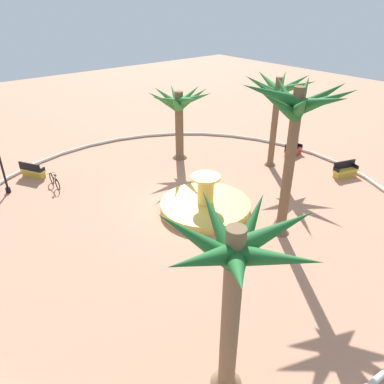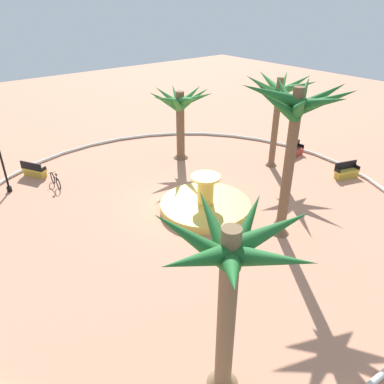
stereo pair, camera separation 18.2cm
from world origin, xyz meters
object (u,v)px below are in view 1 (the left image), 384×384
(bench_west, at_px, (345,172))
(bicycle_red_frame, at_px, (55,181))
(bench_north, at_px, (33,172))
(bench_east, at_px, (293,151))
(palm_tree_near_fountain, at_px, (179,107))
(palm_tree_mid_plaza, at_px, (234,270))
(palm_tree_far_side, at_px, (277,95))
(palm_tree_by_curb, at_px, (295,118))
(fountain, at_px, (205,205))

(bench_west, xyz_separation_m, bicycle_red_frame, (14.56, -10.18, 0.04))
(bench_north, height_order, bicycle_red_frame, bench_north)
(bench_east, bearing_deg, bench_north, -28.18)
(palm_tree_near_fountain, bearing_deg, bench_east, 143.40)
(palm_tree_mid_plaza, bearing_deg, palm_tree_far_side, -144.47)
(palm_tree_by_curb, bearing_deg, palm_tree_near_fountain, -100.29)
(palm_tree_by_curb, bearing_deg, bench_west, -170.52)
(bench_east, bearing_deg, bicycle_red_frame, -22.08)
(palm_tree_mid_plaza, bearing_deg, palm_tree_near_fountain, -123.17)
(bench_north, bearing_deg, palm_tree_near_fountain, 158.85)
(palm_tree_far_side, height_order, bench_north, palm_tree_far_side)
(palm_tree_mid_plaza, bearing_deg, palm_tree_by_curb, -151.92)
(palm_tree_mid_plaza, relative_size, bicycle_red_frame, 3.35)
(bench_east, height_order, bicycle_red_frame, bench_east)
(palm_tree_mid_plaza, bearing_deg, fountain, -127.62)
(palm_tree_mid_plaza, distance_m, bench_north, 18.13)
(palm_tree_near_fountain, distance_m, palm_tree_mid_plaza, 17.03)
(fountain, bearing_deg, bench_east, -170.42)
(fountain, height_order, bench_west, fountain)
(palm_tree_mid_plaza, bearing_deg, bench_north, -91.22)
(fountain, distance_m, palm_tree_far_side, 8.61)
(palm_tree_by_curb, distance_m, bench_west, 9.71)
(palm_tree_far_side, height_order, bench_west, palm_tree_far_side)
(fountain, relative_size, bicycle_red_frame, 2.77)
(bench_east, xyz_separation_m, bench_north, (15.35, -8.22, 0.00))
(palm_tree_near_fountain, xyz_separation_m, bench_east, (-6.42, 4.77, -3.25))
(palm_tree_mid_plaza, xyz_separation_m, bicycle_red_frame, (-0.90, -15.49, -3.89))
(bench_east, height_order, bench_north, same)
(bench_north, bearing_deg, palm_tree_far_side, 147.50)
(fountain, height_order, palm_tree_near_fountain, palm_tree_near_fountain)
(fountain, xyz_separation_m, bench_north, (5.67, -9.86, 0.05))
(palm_tree_far_side, bearing_deg, fountain, 12.78)
(bench_north, bearing_deg, bench_east, 151.82)
(fountain, bearing_deg, palm_tree_mid_plaza, 52.38)
(bench_east, bearing_deg, palm_tree_far_side, -0.14)
(palm_tree_far_side, xyz_separation_m, bicycle_red_frame, (12.38, -6.01, -4.29))
(bicycle_red_frame, bearing_deg, fountain, 123.92)
(bench_west, height_order, bench_north, same)
(palm_tree_far_side, relative_size, bench_east, 3.68)
(fountain, distance_m, bench_north, 11.37)
(fountain, xyz_separation_m, bench_west, (-9.42, 2.53, 0.05))
(palm_tree_near_fountain, distance_m, bench_north, 10.11)
(palm_tree_far_side, bearing_deg, palm_tree_by_curb, 43.37)
(bench_west, bearing_deg, palm_tree_near_fountain, -55.44)
(bench_west, bearing_deg, bicycle_red_frame, -34.96)
(palm_tree_near_fountain, height_order, bench_north, palm_tree_near_fountain)
(bench_east, height_order, bench_west, same)
(fountain, distance_m, palm_tree_mid_plaza, 10.67)
(palm_tree_near_fountain, relative_size, bicycle_red_frame, 2.84)
(palm_tree_by_curb, relative_size, bicycle_red_frame, 4.19)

